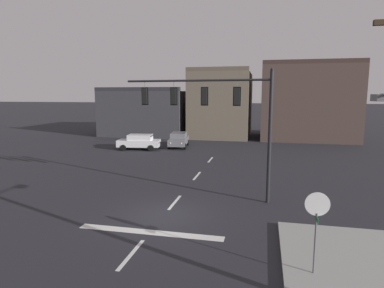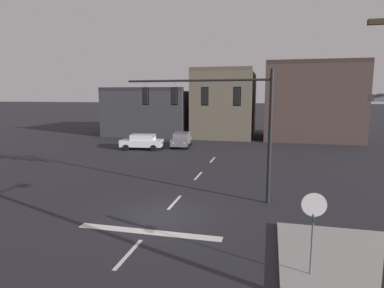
{
  "view_description": "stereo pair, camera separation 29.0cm",
  "coord_description": "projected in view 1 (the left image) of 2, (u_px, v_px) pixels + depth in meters",
  "views": [
    {
      "loc": [
        4.64,
        -14.59,
        5.84
      ],
      "look_at": [
        0.87,
        2.43,
        3.18
      ],
      "focal_mm": 30.76,
      "sensor_mm": 36.0,
      "label": 1
    },
    {
      "loc": [
        4.92,
        -14.52,
        5.84
      ],
      "look_at": [
        0.87,
        2.43,
        3.18
      ],
      "focal_mm": 30.76,
      "sensor_mm": 36.0,
      "label": 2
    }
  ],
  "objects": [
    {
      "name": "car_lot_nearside",
      "position": [
        139.0,
        142.0,
        34.71
      ],
      "size": [
        4.62,
        2.4,
        1.61
      ],
      "color": "silver",
      "rests_on": "ground"
    },
    {
      "name": "stop_bar_paint",
      "position": [
        150.0,
        232.0,
        14.02
      ],
      "size": [
        6.4,
        0.5,
        0.01
      ],
      "primitive_type": "cube",
      "color": "silver",
      "rests_on": "ground"
    },
    {
      "name": "car_lot_middle",
      "position": [
        179.0,
        139.0,
        36.42
      ],
      "size": [
        2.35,
        4.61,
        1.61
      ],
      "color": "slate",
      "rests_on": "ground"
    },
    {
      "name": "building_row",
      "position": [
        222.0,
        107.0,
        46.2
      ],
      "size": [
        33.57,
        13.6,
        9.81
      ],
      "color": "#38383D",
      "rests_on": "ground"
    },
    {
      "name": "lane_centreline",
      "position": [
        175.0,
        202.0,
        17.88
      ],
      "size": [
        0.16,
        26.4,
        0.01
      ],
      "color": "silver",
      "rests_on": "ground"
    },
    {
      "name": "stop_sign",
      "position": [
        317.0,
        213.0,
        10.27
      ],
      "size": [
        0.76,
        0.64,
        2.83
      ],
      "color": "#56565B",
      "rests_on": "ground"
    },
    {
      "name": "sidewalk_near_corner",
      "position": [
        364.0,
        278.0,
        10.4
      ],
      "size": [
        5.0,
        8.0,
        0.15
      ],
      "primitive_type": "cube",
      "color": "gray",
      "rests_on": "ground"
    },
    {
      "name": "ground_plane",
      "position": [
        164.0,
        216.0,
        15.95
      ],
      "size": [
        400.0,
        400.0,
        0.0
      ],
      "primitive_type": "plane",
      "color": "#232328"
    },
    {
      "name": "signal_mast_near_side",
      "position": [
        218.0,
        108.0,
        17.94
      ],
      "size": [
        8.29,
        0.86,
        7.17
      ],
      "color": "black",
      "rests_on": "ground"
    }
  ]
}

